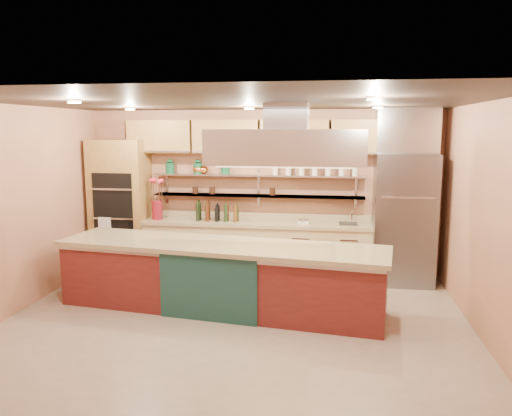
% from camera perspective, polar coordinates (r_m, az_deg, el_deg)
% --- Properties ---
extents(floor, '(6.00, 5.00, 0.02)m').
position_cam_1_polar(floor, '(6.59, -2.52, -13.16)').
color(floor, gray).
rests_on(floor, ground).
extents(ceiling, '(6.00, 5.00, 0.02)m').
position_cam_1_polar(ceiling, '(6.12, -2.71, 12.03)').
color(ceiling, black).
rests_on(ceiling, wall_back).
extents(wall_back, '(6.00, 0.04, 2.80)m').
position_cam_1_polar(wall_back, '(8.64, 0.67, 1.85)').
color(wall_back, '#A76E4E').
rests_on(wall_back, floor).
extents(wall_front, '(6.00, 0.04, 2.80)m').
position_cam_1_polar(wall_front, '(3.84, -10.05, -7.40)').
color(wall_front, '#A76E4E').
rests_on(wall_front, floor).
extents(wall_left, '(0.04, 5.00, 2.80)m').
position_cam_1_polar(wall_left, '(7.40, -26.03, -0.28)').
color(wall_left, '#A76E4E').
rests_on(wall_left, floor).
extents(wall_right, '(0.04, 5.00, 2.80)m').
position_cam_1_polar(wall_right, '(6.34, 25.05, -1.63)').
color(wall_right, '#A76E4E').
rests_on(wall_right, floor).
extents(oven_stack, '(0.95, 0.64, 2.30)m').
position_cam_1_polar(oven_stack, '(9.05, -15.19, 0.26)').
color(oven_stack, olive).
rests_on(oven_stack, floor).
extents(refrigerator, '(0.95, 0.72, 2.10)m').
position_cam_1_polar(refrigerator, '(8.33, 16.52, -1.23)').
color(refrigerator, slate).
rests_on(refrigerator, floor).
extents(back_counter, '(3.84, 0.64, 0.93)m').
position_cam_1_polar(back_counter, '(8.52, 0.03, -4.64)').
color(back_counter, tan).
rests_on(back_counter, floor).
extents(wall_shelf_lower, '(3.60, 0.26, 0.03)m').
position_cam_1_polar(wall_shelf_lower, '(8.53, 0.21, 1.41)').
color(wall_shelf_lower, '#B9BCC1').
rests_on(wall_shelf_lower, wall_back).
extents(wall_shelf_upper, '(3.60, 0.26, 0.03)m').
position_cam_1_polar(wall_shelf_upper, '(8.49, 0.21, 3.76)').
color(wall_shelf_upper, '#B9BCC1').
rests_on(wall_shelf_upper, wall_back).
extents(upper_cabinets, '(4.60, 0.36, 0.55)m').
position_cam_1_polar(upper_cabinets, '(8.39, 0.50, 8.14)').
color(upper_cabinets, olive).
rests_on(upper_cabinets, wall_back).
extents(range_hood, '(2.00, 1.00, 0.45)m').
position_cam_1_polar(range_hood, '(6.54, 3.53, 7.00)').
color(range_hood, '#B9BCC1').
rests_on(range_hood, ceiling).
extents(ceiling_downlights, '(4.00, 2.80, 0.02)m').
position_cam_1_polar(ceiling_downlights, '(6.31, -2.34, 11.67)').
color(ceiling_downlights, '#FFE5A5').
rests_on(ceiling_downlights, ceiling).
extents(island, '(4.54, 1.52, 0.93)m').
position_cam_1_polar(island, '(6.97, -4.07, -7.79)').
color(island, maroon).
rests_on(island, floor).
extents(flower_vase, '(0.24, 0.24, 0.32)m').
position_cam_1_polar(flower_vase, '(8.78, -11.24, -0.24)').
color(flower_vase, maroon).
rests_on(flower_vase, back_counter).
extents(oil_bottle_cluster, '(0.80, 0.34, 0.25)m').
position_cam_1_polar(oil_bottle_cluster, '(8.48, -4.46, -0.68)').
color(oil_bottle_cluster, black).
rests_on(oil_bottle_cluster, back_counter).
extents(kitchen_scale, '(0.21, 0.18, 0.10)m').
position_cam_1_polar(kitchen_scale, '(8.28, 5.44, -1.44)').
color(kitchen_scale, silver).
rests_on(kitchen_scale, back_counter).
extents(bar_faucet, '(0.04, 0.04, 0.23)m').
position_cam_1_polar(bar_faucet, '(8.37, 10.87, -1.02)').
color(bar_faucet, white).
rests_on(bar_faucet, back_counter).
extents(copper_kettle, '(0.19, 0.19, 0.14)m').
position_cam_1_polar(copper_kettle, '(8.67, -6.02, 4.37)').
color(copper_kettle, orange).
rests_on(copper_kettle, wall_shelf_upper).
extents(green_canister, '(0.19, 0.19, 0.17)m').
position_cam_1_polar(green_canister, '(8.58, -3.51, 4.48)').
color(green_canister, '#0F4929').
rests_on(green_canister, wall_shelf_upper).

